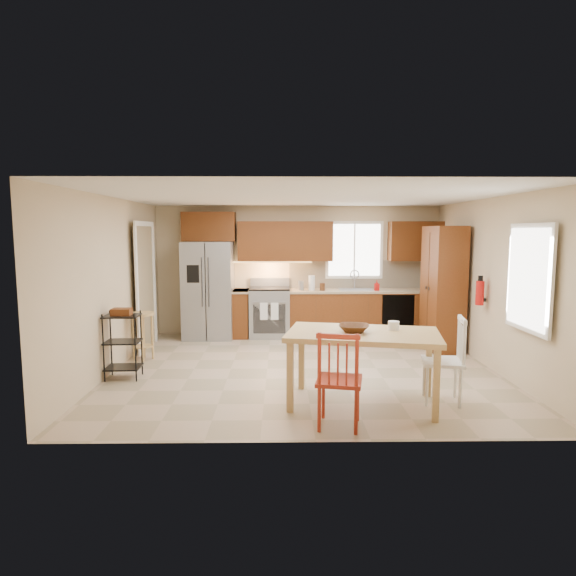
{
  "coord_description": "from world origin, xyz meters",
  "views": [
    {
      "loc": [
        -0.33,
        -6.9,
        2.01
      ],
      "look_at": [
        -0.23,
        0.4,
        1.15
      ],
      "focal_mm": 30.0,
      "sensor_mm": 36.0,
      "label": 1
    }
  ],
  "objects_px": {
    "refrigerator": "(209,290)",
    "range_stove": "(270,313)",
    "chair_white": "(442,360)",
    "pantry": "(443,288)",
    "table_bowl": "(354,332)",
    "table_jar": "(394,328)",
    "bar_stool": "(143,336)",
    "fire_extinguisher": "(480,293)",
    "dining_table": "(362,369)",
    "soap_bottle": "(377,285)",
    "utility_cart": "(123,345)",
    "chair_red": "(339,379)"
  },
  "relations": [
    {
      "from": "refrigerator",
      "to": "range_stove",
      "type": "xyz_separation_m",
      "value": [
        1.15,
        0.06,
        -0.45
      ]
    },
    {
      "from": "chair_white",
      "to": "pantry",
      "type": "bearing_deg",
      "value": -6.78
    },
    {
      "from": "table_bowl",
      "to": "table_jar",
      "type": "height_order",
      "value": "table_jar"
    },
    {
      "from": "refrigerator",
      "to": "table_jar",
      "type": "distance_m",
      "value": 4.4
    },
    {
      "from": "bar_stool",
      "to": "refrigerator",
      "type": "bearing_deg",
      "value": 85.44
    },
    {
      "from": "refrigerator",
      "to": "fire_extinguisher",
      "type": "distance_m",
      "value": 4.76
    },
    {
      "from": "pantry",
      "to": "fire_extinguisher",
      "type": "bearing_deg",
      "value": -79.22
    },
    {
      "from": "pantry",
      "to": "table_jar",
      "type": "bearing_deg",
      "value": -119.32
    },
    {
      "from": "dining_table",
      "to": "table_bowl",
      "type": "distance_m",
      "value": 0.44
    },
    {
      "from": "soap_bottle",
      "to": "table_jar",
      "type": "relative_size",
      "value": 1.17
    },
    {
      "from": "pantry",
      "to": "fire_extinguisher",
      "type": "distance_m",
      "value": 1.07
    },
    {
      "from": "bar_stool",
      "to": "utility_cart",
      "type": "xyz_separation_m",
      "value": [
        0.0,
        -0.97,
        0.09
      ]
    },
    {
      "from": "table_bowl",
      "to": "utility_cart",
      "type": "bearing_deg",
      "value": 161.0
    },
    {
      "from": "chair_red",
      "to": "soap_bottle",
      "type": "bearing_deg",
      "value": 85.44
    },
    {
      "from": "range_stove",
      "to": "fire_extinguisher",
      "type": "relative_size",
      "value": 2.56
    },
    {
      "from": "table_bowl",
      "to": "utility_cart",
      "type": "distance_m",
      "value": 3.21
    },
    {
      "from": "soap_bottle",
      "to": "bar_stool",
      "type": "height_order",
      "value": "soap_bottle"
    },
    {
      "from": "pantry",
      "to": "table_bowl",
      "type": "xyz_separation_m",
      "value": [
        -1.92,
        -2.67,
        -0.2
      ]
    },
    {
      "from": "soap_bottle",
      "to": "chair_red",
      "type": "xyz_separation_m",
      "value": [
        -1.21,
        -4.22,
        -0.49
      ]
    },
    {
      "from": "table_bowl",
      "to": "dining_table",
      "type": "bearing_deg",
      "value": 0.0
    },
    {
      "from": "table_bowl",
      "to": "table_jar",
      "type": "bearing_deg",
      "value": 12.53
    },
    {
      "from": "chair_red",
      "to": "table_jar",
      "type": "xyz_separation_m",
      "value": [
        0.73,
        0.76,
        0.38
      ]
    },
    {
      "from": "chair_white",
      "to": "dining_table",
      "type": "bearing_deg",
      "value": 104.52
    },
    {
      "from": "fire_extinguisher",
      "to": "table_jar",
      "type": "distance_m",
      "value": 2.24
    },
    {
      "from": "soap_bottle",
      "to": "chair_red",
      "type": "bearing_deg",
      "value": -106.07
    },
    {
      "from": "soap_bottle",
      "to": "utility_cart",
      "type": "distance_m",
      "value": 4.75
    },
    {
      "from": "pantry",
      "to": "dining_table",
      "type": "height_order",
      "value": "pantry"
    },
    {
      "from": "chair_white",
      "to": "table_jar",
      "type": "distance_m",
      "value": 0.69
    },
    {
      "from": "chair_red",
      "to": "bar_stool",
      "type": "height_order",
      "value": "chair_red"
    },
    {
      "from": "fire_extinguisher",
      "to": "table_bowl",
      "type": "distance_m",
      "value": 2.68
    },
    {
      "from": "chair_red",
      "to": "chair_white",
      "type": "distance_m",
      "value": 1.48
    },
    {
      "from": "utility_cart",
      "to": "fire_extinguisher",
      "type": "bearing_deg",
      "value": 4.76
    },
    {
      "from": "chair_white",
      "to": "soap_bottle",
      "type": "bearing_deg",
      "value": 12.9
    },
    {
      "from": "pantry",
      "to": "dining_table",
      "type": "relative_size",
      "value": 1.22
    },
    {
      "from": "table_jar",
      "to": "dining_table",
      "type": "bearing_deg",
      "value": -164.05
    },
    {
      "from": "range_stove",
      "to": "pantry",
      "type": "height_order",
      "value": "pantry"
    },
    {
      "from": "dining_table",
      "to": "chair_red",
      "type": "bearing_deg",
      "value": -106.8
    },
    {
      "from": "range_stove",
      "to": "table_bowl",
      "type": "bearing_deg",
      "value": -73.85
    },
    {
      "from": "range_stove",
      "to": "table_bowl",
      "type": "relative_size",
      "value": 2.63
    },
    {
      "from": "range_stove",
      "to": "fire_extinguisher",
      "type": "distance_m",
      "value": 3.83
    },
    {
      "from": "bar_stool",
      "to": "soap_bottle",
      "type": "bearing_deg",
      "value": 43.62
    },
    {
      "from": "pantry",
      "to": "table_jar",
      "type": "relative_size",
      "value": 12.88
    },
    {
      "from": "range_stove",
      "to": "bar_stool",
      "type": "bearing_deg",
      "value": -139.76
    },
    {
      "from": "dining_table",
      "to": "chair_white",
      "type": "xyz_separation_m",
      "value": [
        0.95,
        0.05,
        0.09
      ]
    },
    {
      "from": "refrigerator",
      "to": "chair_red",
      "type": "xyz_separation_m",
      "value": [
        1.97,
        -4.24,
        -0.4
      ]
    },
    {
      "from": "refrigerator",
      "to": "bar_stool",
      "type": "distance_m",
      "value": 1.86
    },
    {
      "from": "pantry",
      "to": "table_bowl",
      "type": "height_order",
      "value": "pantry"
    },
    {
      "from": "fire_extinguisher",
      "to": "bar_stool",
      "type": "relative_size",
      "value": 0.48
    },
    {
      "from": "refrigerator",
      "to": "dining_table",
      "type": "bearing_deg",
      "value": -57.19
    },
    {
      "from": "soap_bottle",
      "to": "chair_white",
      "type": "xyz_separation_m",
      "value": [
        0.09,
        -3.52,
        -0.49
      ]
    }
  ]
}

